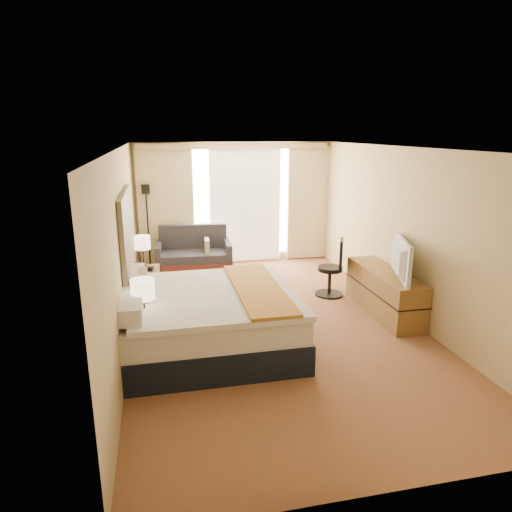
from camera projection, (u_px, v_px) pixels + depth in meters
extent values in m
cube|color=maroon|center=(272.00, 322.00, 6.97)|extent=(4.20, 7.00, 0.02)
cube|color=white|center=(274.00, 148.00, 6.28)|extent=(4.20, 7.00, 0.02)
cube|color=tan|center=(233.00, 203.00, 9.92)|extent=(4.20, 0.02, 2.60)
cube|color=tan|center=(392.00, 348.00, 3.33)|extent=(4.20, 0.02, 2.60)
cube|color=tan|center=(124.00, 247.00, 6.20)|extent=(0.02, 7.00, 2.60)
cube|color=tan|center=(405.00, 233.00, 7.06)|extent=(0.02, 7.00, 2.60)
cube|color=black|center=(128.00, 245.00, 6.40)|extent=(0.06, 1.85, 1.50)
cube|color=olive|center=(145.00, 349.00, 5.53)|extent=(0.45, 0.52, 0.55)
cube|color=olive|center=(147.00, 284.00, 7.88)|extent=(0.45, 0.52, 0.55)
cube|color=olive|center=(384.00, 292.00, 7.25)|extent=(0.50, 1.80, 0.70)
cube|color=white|center=(245.00, 202.00, 9.94)|extent=(2.30, 0.02, 2.30)
cube|color=beige|center=(166.00, 208.00, 9.52)|extent=(1.15, 0.09, 2.50)
cube|color=beige|center=(307.00, 203.00, 10.16)|extent=(0.90, 0.09, 2.50)
cube|color=white|center=(245.00, 205.00, 9.92)|extent=(1.55, 0.04, 2.50)
cube|color=tan|center=(234.00, 146.00, 9.45)|extent=(4.00, 0.16, 0.12)
cube|color=black|center=(208.00, 334.00, 6.12)|extent=(2.30, 2.09, 0.38)
cube|color=silver|center=(207.00, 309.00, 6.03)|extent=(2.25, 2.03, 0.33)
cube|color=silver|center=(214.00, 295.00, 6.00)|extent=(2.11, 2.11, 0.08)
cube|color=#BF812C|center=(258.00, 288.00, 6.10)|extent=(0.60, 2.11, 0.04)
cube|color=silver|center=(129.00, 306.00, 5.27)|extent=(0.31, 0.86, 0.20)
cube|color=silver|center=(133.00, 279.00, 6.22)|extent=(0.31, 0.86, 0.20)
cube|color=beige|center=(143.00, 287.00, 5.77)|extent=(0.11, 0.46, 0.40)
cube|color=#581F19|center=(194.00, 266.00, 9.38)|extent=(1.56, 0.90, 0.27)
cube|color=#2F2F34|center=(194.00, 257.00, 9.27)|extent=(1.44, 0.73, 0.17)
cube|color=#2F2F34|center=(193.00, 238.00, 9.55)|extent=(1.41, 0.23, 0.59)
cube|color=#2F2F34|center=(159.00, 256.00, 9.21)|extent=(0.16, 0.81, 0.49)
cube|color=#2F2F34|center=(228.00, 253.00, 9.41)|extent=(0.16, 0.81, 0.49)
cube|color=beige|center=(207.00, 247.00, 9.26)|extent=(0.11, 0.38, 0.35)
cube|color=black|center=(151.00, 268.00, 9.70)|extent=(0.22, 0.22, 0.02)
cylinder|color=black|center=(148.00, 231.00, 9.49)|extent=(0.03, 0.03, 1.58)
cube|color=black|center=(146.00, 189.00, 9.26)|extent=(0.16, 0.16, 0.18)
cylinder|color=black|center=(329.00, 294.00, 8.13)|extent=(0.50, 0.50, 0.03)
cylinder|color=black|center=(329.00, 281.00, 8.07)|extent=(0.06, 0.06, 0.45)
cylinder|color=black|center=(330.00, 269.00, 8.01)|extent=(0.44, 0.44, 0.07)
cube|color=black|center=(341.00, 253.00, 7.90)|extent=(0.21, 0.38, 0.50)
cube|color=black|center=(145.00, 324.00, 5.51)|extent=(0.10, 0.10, 0.04)
cylinder|color=black|center=(144.00, 309.00, 5.45)|extent=(0.03, 0.03, 0.35)
cylinder|color=#FFE0BF|center=(143.00, 289.00, 5.39)|extent=(0.28, 0.28, 0.24)
cube|color=black|center=(144.00, 267.00, 7.85)|extent=(0.09, 0.09, 0.04)
cylinder|color=black|center=(143.00, 256.00, 7.80)|extent=(0.03, 0.03, 0.33)
cylinder|color=#FFE0BF|center=(142.00, 243.00, 7.74)|extent=(0.27, 0.27, 0.23)
cube|color=#8DB8DA|center=(145.00, 320.00, 5.54)|extent=(0.16, 0.16, 0.12)
cube|color=black|center=(149.00, 269.00, 7.68)|extent=(0.19, 0.16, 0.06)
imported|color=black|center=(395.00, 259.00, 6.75)|extent=(0.45, 1.02, 0.59)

